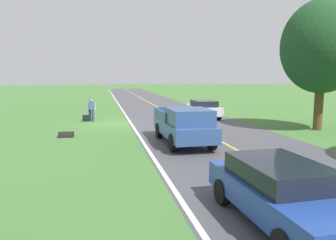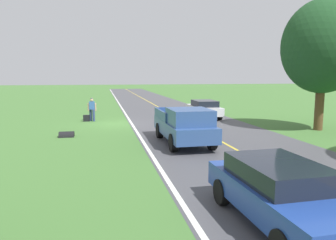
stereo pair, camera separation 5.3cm
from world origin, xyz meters
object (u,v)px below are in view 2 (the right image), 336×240
at_px(pickup_truck_passing, 185,125).
at_px(sedan_ahead_same_lane, 281,192).
at_px(suitcase_carried, 86,118).
at_px(sedan_near_oncoming, 204,108).
at_px(hitchhiker_walking, 92,108).
at_px(tree_far_side_near, 323,47).

xyz_separation_m(pickup_truck_passing, sedan_ahead_same_lane, (0.05, 8.70, -0.21)).
bearing_deg(suitcase_carried, sedan_near_oncoming, 90.02).
xyz_separation_m(sedan_ahead_same_lane, sedan_near_oncoming, (-4.03, -17.88, 0.00)).
relative_size(hitchhiker_walking, tree_far_side_near, 0.22).
bearing_deg(hitchhiker_walking, pickup_truck_passing, 117.14).
bearing_deg(hitchhiker_walking, suitcase_carried, 11.74).
xyz_separation_m(suitcase_carried, pickup_truck_passing, (-5.09, 9.04, 0.73)).
bearing_deg(pickup_truck_passing, sedan_near_oncoming, -113.46).
height_order(pickup_truck_passing, tree_far_side_near, tree_far_side_near).
height_order(hitchhiker_walking, tree_far_side_near, tree_far_side_near).
height_order(suitcase_carried, sedan_ahead_same_lane, sedan_ahead_same_lane).
relative_size(hitchhiker_walking, sedan_ahead_same_lane, 0.39).
bearing_deg(suitcase_carried, sedan_ahead_same_lane, 15.00).
relative_size(tree_far_side_near, sedan_near_oncoming, 1.78).
distance_m(hitchhiker_walking, suitcase_carried, 0.85).
height_order(suitcase_carried, pickup_truck_passing, pickup_truck_passing).
relative_size(pickup_truck_passing, sedan_ahead_same_lane, 1.22).
xyz_separation_m(pickup_truck_passing, sedan_near_oncoming, (-3.98, -9.18, -0.21)).
xyz_separation_m(hitchhiker_walking, sedan_ahead_same_lane, (-4.63, 17.82, -0.23)).
bearing_deg(sedan_near_oncoming, hitchhiker_walking, 0.37).
bearing_deg(suitcase_carried, pickup_truck_passing, 28.53).
relative_size(suitcase_carried, sedan_ahead_same_lane, 0.11).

